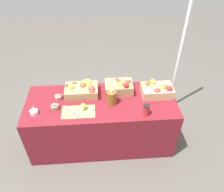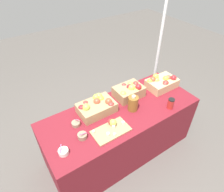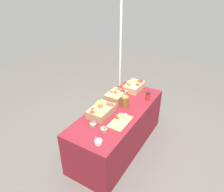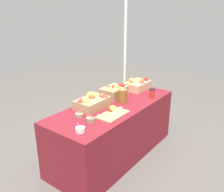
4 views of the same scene
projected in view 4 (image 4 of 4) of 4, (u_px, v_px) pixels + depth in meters
The scene contains 12 objects.
ground_plane at pixel (114, 154), 3.40m from camera, with size 10.00×10.00×0.00m, color #56514C.
table at pixel (114, 130), 3.27m from camera, with size 1.90×0.76×0.74m, color maroon.
apple_crate_left at pixel (138, 85), 3.71m from camera, with size 0.40×0.26×0.18m.
apple_crate_middle at pixel (115, 91), 3.41m from camera, with size 0.36×0.26×0.20m.
apple_crate_right at pixel (92, 102), 3.03m from camera, with size 0.42×0.28×0.18m.
cutting_board_front at pixel (113, 113), 2.85m from camera, with size 0.40×0.22×0.09m.
sample_bowl_near at pixel (79, 115), 2.79m from camera, with size 0.09×0.09×0.10m.
sample_bowl_mid at pixel (80, 130), 2.45m from camera, with size 0.10×0.10×0.09m.
sample_bowl_far at pixel (91, 120), 2.66m from camera, with size 0.10×0.10×0.10m.
cider_jug at pixel (123, 96), 3.19m from camera, with size 0.12×0.12×0.20m.
coffee_cup at pixel (152, 93), 3.36m from camera, with size 0.07×0.07×0.13m.
tent_pole at pixel (125, 56), 4.23m from camera, with size 0.04×0.04×2.24m, color white.
Camera 4 is at (-2.34, -1.74, 1.93)m, focal length 39.04 mm.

